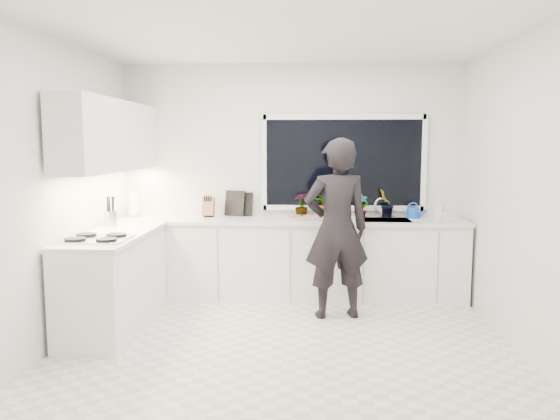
{
  "coord_description": "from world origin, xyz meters",
  "views": [
    {
      "loc": [
        0.22,
        -4.7,
        1.77
      ],
      "look_at": [
        -0.07,
        0.4,
        1.15
      ],
      "focal_mm": 35.0,
      "sensor_mm": 36.0,
      "label": 1
    }
  ],
  "objects": [
    {
      "name": "base_cabinets_left",
      "position": [
        -1.67,
        0.35,
        0.44
      ],
      "size": [
        0.58,
        1.6,
        0.88
      ],
      "primitive_type": "cube",
      "color": "white",
      "rests_on": "floor"
    },
    {
      "name": "utensil_crock",
      "position": [
        -1.85,
        0.8,
        1.0
      ],
      "size": [
        0.17,
        0.17,
        0.16
      ],
      "primitive_type": "cylinder",
      "rotation": [
        0.0,
        0.0,
        -0.42
      ],
      "color": "silver",
      "rests_on": "countertop_left"
    },
    {
      "name": "sink",
      "position": [
        1.05,
        1.45,
        0.87
      ],
      "size": [
        0.58,
        0.42,
        0.14
      ],
      "primitive_type": "cube",
      "color": "silver",
      "rests_on": "countertop_back"
    },
    {
      "name": "wall_right",
      "position": [
        2.01,
        0.0,
        1.35
      ],
      "size": [
        0.02,
        3.5,
        2.7
      ],
      "primitive_type": "cube",
      "color": "white",
      "rests_on": "ground"
    },
    {
      "name": "base_cabinets_back",
      "position": [
        0.0,
        1.45,
        0.44
      ],
      "size": [
        3.92,
        0.58,
        0.88
      ],
      "primitive_type": "cube",
      "color": "white",
      "rests_on": "floor"
    },
    {
      "name": "countertop_left",
      "position": [
        -1.67,
        0.35,
        0.9
      ],
      "size": [
        0.62,
        1.6,
        0.04
      ],
      "primitive_type": "cube",
      "color": "silver",
      "rests_on": "base_cabinets_left"
    },
    {
      "name": "upper_cabinets",
      "position": [
        -1.79,
        0.7,
        1.85
      ],
      "size": [
        0.34,
        2.1,
        0.7
      ],
      "primitive_type": "cube",
      "color": "white",
      "rests_on": "wall_left"
    },
    {
      "name": "picture_frame_large",
      "position": [
        -0.57,
        1.69,
        1.06
      ],
      "size": [
        0.22,
        0.05,
        0.28
      ],
      "primitive_type": "cube",
      "rotation": [
        0.0,
        0.0,
        -0.15
      ],
      "color": "black",
      "rests_on": "countertop_back"
    },
    {
      "name": "wall_left",
      "position": [
        -2.01,
        0.0,
        1.35
      ],
      "size": [
        0.02,
        3.5,
        2.7
      ],
      "primitive_type": "cube",
      "color": "white",
      "rests_on": "ground"
    },
    {
      "name": "ceiling",
      "position": [
        0.0,
        0.0,
        2.71
      ],
      "size": [
        4.0,
        3.5,
        0.02
      ],
      "primitive_type": "cube",
      "color": "white",
      "rests_on": "wall_back"
    },
    {
      "name": "picture_frame_small",
      "position": [
        -0.68,
        1.69,
        1.07
      ],
      "size": [
        0.24,
        0.11,
        0.3
      ],
      "primitive_type": "cube",
      "rotation": [
        0.0,
        0.0,
        -0.35
      ],
      "color": "black",
      "rests_on": "countertop_back"
    },
    {
      "name": "faucet",
      "position": [
        1.05,
        1.65,
        1.03
      ],
      "size": [
        0.03,
        0.03,
        0.22
      ],
      "primitive_type": "cylinder",
      "color": "silver",
      "rests_on": "countertop_back"
    },
    {
      "name": "window",
      "position": [
        0.6,
        1.73,
        1.55
      ],
      "size": [
        1.8,
        0.02,
        1.0
      ],
      "primitive_type": "cube",
      "color": "black",
      "rests_on": "wall_back"
    },
    {
      "name": "pizza",
      "position": [
        0.17,
        1.42,
        0.95
      ],
      "size": [
        0.42,
        0.33,
        0.01
      ],
      "primitive_type": "cube",
      "rotation": [
        0.0,
        0.0,
        0.15
      ],
      "color": "#AF1721",
      "rests_on": "pizza_tray"
    },
    {
      "name": "countertop_back",
      "position": [
        0.0,
        1.44,
        0.9
      ],
      "size": [
        3.94,
        0.62,
        0.04
      ],
      "primitive_type": "cube",
      "color": "silver",
      "rests_on": "base_cabinets_back"
    },
    {
      "name": "paper_towel_roll",
      "position": [
        -1.85,
        1.55,
        1.05
      ],
      "size": [
        0.14,
        0.14,
        0.26
      ],
      "primitive_type": "cylinder",
      "rotation": [
        0.0,
        0.0,
        0.28
      ],
      "color": "white",
      "rests_on": "countertop_back"
    },
    {
      "name": "soap_bottles",
      "position": [
        1.64,
        1.3,
        1.05
      ],
      "size": [
        0.16,
        0.14,
        0.28
      ],
      "color": "#D8BF66",
      "rests_on": "countertop_back"
    },
    {
      "name": "floor",
      "position": [
        0.0,
        0.0,
        -0.01
      ],
      "size": [
        4.0,
        3.5,
        0.02
      ],
      "primitive_type": "cube",
      "color": "beige",
      "rests_on": "ground"
    },
    {
      "name": "wall_back",
      "position": [
        0.0,
        1.76,
        1.35
      ],
      "size": [
        4.0,
        0.02,
        2.7
      ],
      "primitive_type": "cube",
      "color": "white",
      "rests_on": "ground"
    },
    {
      "name": "pizza_tray",
      "position": [
        0.17,
        1.42,
        0.94
      ],
      "size": [
        0.46,
        0.37,
        0.03
      ],
      "primitive_type": "cube",
      "rotation": [
        0.0,
        0.0,
        0.15
      ],
      "color": "silver",
      "rests_on": "countertop_back"
    },
    {
      "name": "stovetop",
      "position": [
        -1.69,
        -0.0,
        0.94
      ],
      "size": [
        0.56,
        0.48,
        0.03
      ],
      "primitive_type": "cube",
      "color": "black",
      "rests_on": "countertop_left"
    },
    {
      "name": "person",
      "position": [
        0.48,
        0.78,
        0.92
      ],
      "size": [
        0.74,
        0.56,
        1.83
      ],
      "primitive_type": "imported",
      "rotation": [
        0.0,
        0.0,
        3.34
      ],
      "color": "black",
      "rests_on": "floor"
    },
    {
      "name": "watering_can",
      "position": [
        1.4,
        1.61,
        0.98
      ],
      "size": [
        0.18,
        0.18,
        0.13
      ],
      "primitive_type": "cylinder",
      "rotation": [
        0.0,
        0.0,
        -0.34
      ],
      "color": "blue",
      "rests_on": "countertop_back"
    },
    {
      "name": "herb_plants",
      "position": [
        0.53,
        1.61,
        1.08
      ],
      "size": [
        1.2,
        0.39,
        0.33
      ],
      "color": "#26662D",
      "rests_on": "countertop_back"
    },
    {
      "name": "knife_block",
      "position": [
        -0.97,
        1.59,
        1.03
      ],
      "size": [
        0.13,
        0.11,
        0.22
      ],
      "primitive_type": "cube",
      "rotation": [
        0.0,
        0.0,
        -0.05
      ],
      "color": "#A0674A",
      "rests_on": "countertop_back"
    }
  ]
}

